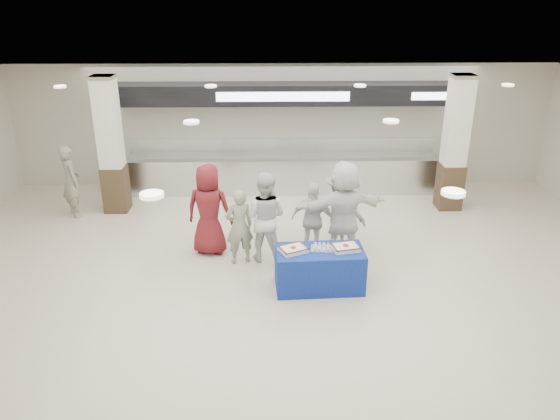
{
  "coord_description": "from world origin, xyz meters",
  "views": [
    {
      "loc": [
        -0.33,
        -8.04,
        5.13
      ],
      "look_at": [
        -0.14,
        1.6,
        1.05
      ],
      "focal_mm": 35.0,
      "sensor_mm": 36.0,
      "label": 1
    }
  ],
  "objects_px": {
    "cupcake_tray": "(322,247)",
    "soldier_b": "(340,210)",
    "sheet_cake_right": "(346,247)",
    "civilian_maroon": "(209,210)",
    "civilian_white": "(344,210)",
    "chef_tall": "(265,217)",
    "sheet_cake_left": "(293,249)",
    "display_table": "(319,269)",
    "soldier_a": "(239,227)",
    "soldier_bg": "(71,181)",
    "chef_short": "(313,220)"
  },
  "relations": [
    {
      "from": "sheet_cake_left",
      "to": "soldier_bg",
      "type": "xyz_separation_m",
      "value": [
        -5.0,
        3.45,
        0.05
      ]
    },
    {
      "from": "sheet_cake_left",
      "to": "sheet_cake_right",
      "type": "bearing_deg",
      "value": 3.43
    },
    {
      "from": "soldier_bg",
      "to": "civilian_white",
      "type": "bearing_deg",
      "value": -146.72
    },
    {
      "from": "soldier_b",
      "to": "soldier_bg",
      "type": "distance_m",
      "value": 6.27
    },
    {
      "from": "cupcake_tray",
      "to": "chef_short",
      "type": "height_order",
      "value": "chef_short"
    },
    {
      "from": "sheet_cake_right",
      "to": "civilian_maroon",
      "type": "height_order",
      "value": "civilian_maroon"
    },
    {
      "from": "civilian_maroon",
      "to": "chef_short",
      "type": "bearing_deg",
      "value": -173.69
    },
    {
      "from": "cupcake_tray",
      "to": "soldier_bg",
      "type": "distance_m",
      "value": 6.46
    },
    {
      "from": "sheet_cake_left",
      "to": "chef_short",
      "type": "xyz_separation_m",
      "value": [
        0.45,
        1.32,
        -0.03
      ]
    },
    {
      "from": "sheet_cake_left",
      "to": "soldier_bg",
      "type": "relative_size",
      "value": 0.33
    },
    {
      "from": "chef_tall",
      "to": "soldier_b",
      "type": "height_order",
      "value": "chef_tall"
    },
    {
      "from": "cupcake_tray",
      "to": "soldier_a",
      "type": "bearing_deg",
      "value": 147.5
    },
    {
      "from": "sheet_cake_right",
      "to": "chef_tall",
      "type": "relative_size",
      "value": 0.29
    },
    {
      "from": "sheet_cake_right",
      "to": "chef_short",
      "type": "bearing_deg",
      "value": 110.46
    },
    {
      "from": "sheet_cake_left",
      "to": "soldier_b",
      "type": "bearing_deg",
      "value": 58.62
    },
    {
      "from": "chef_tall",
      "to": "chef_short",
      "type": "height_order",
      "value": "chef_tall"
    },
    {
      "from": "civilian_white",
      "to": "chef_tall",
      "type": "bearing_deg",
      "value": -9.69
    },
    {
      "from": "sheet_cake_left",
      "to": "chef_tall",
      "type": "xyz_separation_m",
      "value": [
        -0.5,
        1.14,
        0.11
      ]
    },
    {
      "from": "civilian_white",
      "to": "soldier_bg",
      "type": "xyz_separation_m",
      "value": [
        -6.03,
        2.21,
        -0.15
      ]
    },
    {
      "from": "cupcake_tray",
      "to": "soldier_b",
      "type": "xyz_separation_m",
      "value": [
        0.51,
        1.58,
        0.05
      ]
    },
    {
      "from": "display_table",
      "to": "civilian_maroon",
      "type": "xyz_separation_m",
      "value": [
        -2.08,
        1.45,
        0.56
      ]
    },
    {
      "from": "soldier_a",
      "to": "civilian_white",
      "type": "height_order",
      "value": "civilian_white"
    },
    {
      "from": "soldier_a",
      "to": "soldier_bg",
      "type": "bearing_deg",
      "value": -49.87
    },
    {
      "from": "civilian_white",
      "to": "soldier_bg",
      "type": "bearing_deg",
      "value": -33.45
    },
    {
      "from": "soldier_b",
      "to": "display_table",
      "type": "bearing_deg",
      "value": 93.89
    },
    {
      "from": "cupcake_tray",
      "to": "soldier_b",
      "type": "relative_size",
      "value": 0.25
    },
    {
      "from": "display_table",
      "to": "cupcake_tray",
      "type": "relative_size",
      "value": 3.78
    },
    {
      "from": "civilian_white",
      "to": "civilian_maroon",
      "type": "bearing_deg",
      "value": -18.54
    },
    {
      "from": "soldier_a",
      "to": "civilian_white",
      "type": "xyz_separation_m",
      "value": [
        2.03,
        0.21,
        0.24
      ]
    },
    {
      "from": "cupcake_tray",
      "to": "chef_tall",
      "type": "xyz_separation_m",
      "value": [
        -1.01,
        1.07,
        0.13
      ]
    },
    {
      "from": "chef_tall",
      "to": "sheet_cake_left",
      "type": "bearing_deg",
      "value": 131.9
    },
    {
      "from": "sheet_cake_left",
      "to": "sheet_cake_right",
      "type": "distance_m",
      "value": 0.93
    },
    {
      "from": "chef_tall",
      "to": "soldier_b",
      "type": "relative_size",
      "value": 1.09
    },
    {
      "from": "chef_short",
      "to": "civilian_white",
      "type": "xyz_separation_m",
      "value": [
        0.58,
        -0.08,
        0.24
      ]
    },
    {
      "from": "display_table",
      "to": "civilian_maroon",
      "type": "distance_m",
      "value": 2.6
    },
    {
      "from": "sheet_cake_left",
      "to": "soldier_bg",
      "type": "distance_m",
      "value": 6.08
    },
    {
      "from": "soldier_a",
      "to": "chef_tall",
      "type": "xyz_separation_m",
      "value": [
        0.5,
        0.11,
        0.15
      ]
    },
    {
      "from": "chef_tall",
      "to": "chef_short",
      "type": "bearing_deg",
      "value": -151.31
    },
    {
      "from": "sheet_cake_left",
      "to": "display_table",
      "type": "bearing_deg",
      "value": 3.49
    },
    {
      "from": "soldier_a",
      "to": "soldier_bg",
      "type": "distance_m",
      "value": 4.68
    },
    {
      "from": "civilian_maroon",
      "to": "soldier_b",
      "type": "distance_m",
      "value": 2.63
    },
    {
      "from": "civilian_maroon",
      "to": "soldier_b",
      "type": "xyz_separation_m",
      "value": [
        2.63,
        0.18,
        -0.1
      ]
    },
    {
      "from": "civilian_white",
      "to": "sheet_cake_right",
      "type": "bearing_deg",
      "value": 71.69
    },
    {
      "from": "cupcake_tray",
      "to": "chef_short",
      "type": "relative_size",
      "value": 0.27
    },
    {
      "from": "display_table",
      "to": "cupcake_tray",
      "type": "bearing_deg",
      "value": 51.82
    },
    {
      "from": "soldier_a",
      "to": "chef_short",
      "type": "relative_size",
      "value": 1.0
    },
    {
      "from": "soldier_a",
      "to": "soldier_bg",
      "type": "relative_size",
      "value": 0.9
    },
    {
      "from": "cupcake_tray",
      "to": "civilian_maroon",
      "type": "relative_size",
      "value": 0.22
    },
    {
      "from": "soldier_b",
      "to": "civilian_white",
      "type": "distance_m",
      "value": 0.45
    },
    {
      "from": "civilian_white",
      "to": "soldier_bg",
      "type": "height_order",
      "value": "civilian_white"
    }
  ]
}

